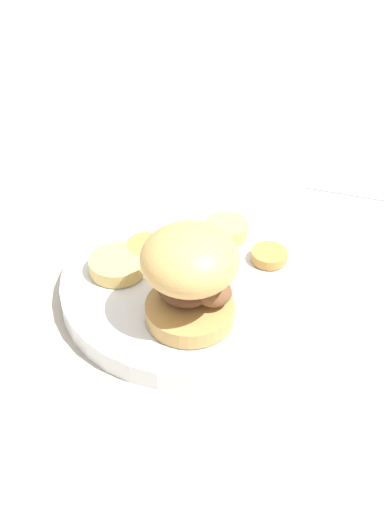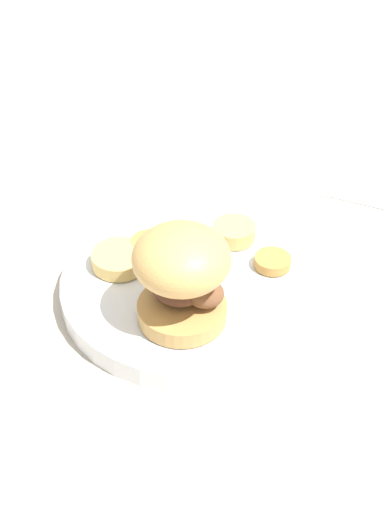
% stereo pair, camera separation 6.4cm
% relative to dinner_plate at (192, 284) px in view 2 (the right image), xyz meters
% --- Properties ---
extents(ground_plane, '(4.00, 4.00, 0.00)m').
position_rel_dinner_plate_xyz_m(ground_plane, '(0.00, 0.00, -0.01)').
color(ground_plane, '#B2A899').
extents(dinner_plate, '(0.26, 0.26, 0.02)m').
position_rel_dinner_plate_xyz_m(dinner_plate, '(0.00, 0.00, 0.00)').
color(dinner_plate, white).
rests_on(dinner_plate, ground_plane).
extents(sandwich, '(0.09, 0.09, 0.10)m').
position_rel_dinner_plate_xyz_m(sandwich, '(0.03, -0.05, 0.06)').
color(sandwich, tan).
rests_on(sandwich, dinner_plate).
extents(potato_round_0, '(0.04, 0.04, 0.02)m').
position_rel_dinner_plate_xyz_m(potato_round_0, '(-0.01, 0.07, 0.02)').
color(potato_round_0, '#DBB766').
rests_on(potato_round_0, dinner_plate).
extents(potato_round_1, '(0.04, 0.04, 0.01)m').
position_rel_dinner_plate_xyz_m(potato_round_1, '(-0.06, 0.00, 0.02)').
color(potato_round_1, '#BC8942').
rests_on(potato_round_1, dinner_plate).
extents(potato_round_2, '(0.06, 0.06, 0.01)m').
position_rel_dinner_plate_xyz_m(potato_round_2, '(-0.06, -0.04, 0.02)').
color(potato_round_2, '#DBB766').
rests_on(potato_round_2, dinner_plate).
extents(potato_round_3, '(0.04, 0.04, 0.01)m').
position_rel_dinner_plate_xyz_m(potato_round_3, '(0.05, 0.07, 0.02)').
color(potato_round_3, '#BC8942').
rests_on(potato_round_3, dinner_plate).
extents(fork, '(0.14, 0.06, 0.00)m').
position_rel_dinner_plate_xyz_m(fork, '(0.02, 0.25, -0.01)').
color(fork, silver).
rests_on(fork, ground_plane).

